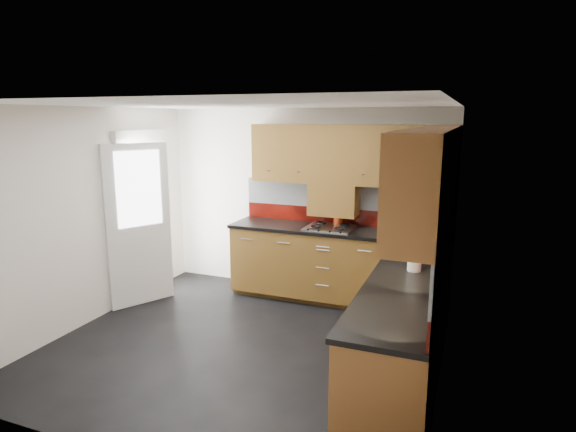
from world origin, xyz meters
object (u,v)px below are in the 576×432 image
at_px(gas_hob, 330,227).
at_px(utensil_pot, 338,218).
at_px(toaster, 411,226).
at_px(food_processor, 418,238).

relative_size(gas_hob, utensil_pot, 1.43).
bearing_deg(toaster, utensil_pot, 173.63).
distance_m(toaster, food_processor, 0.77).
relative_size(gas_hob, toaster, 2.04).
bearing_deg(utensil_pot, gas_hob, -101.41).
bearing_deg(gas_hob, utensil_pot, 78.59).
relative_size(utensil_pot, toaster, 1.43).
bearing_deg(gas_hob, toaster, 7.27).
height_order(gas_hob, utensil_pot, utensil_pot).
bearing_deg(food_processor, toaster, 102.34).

